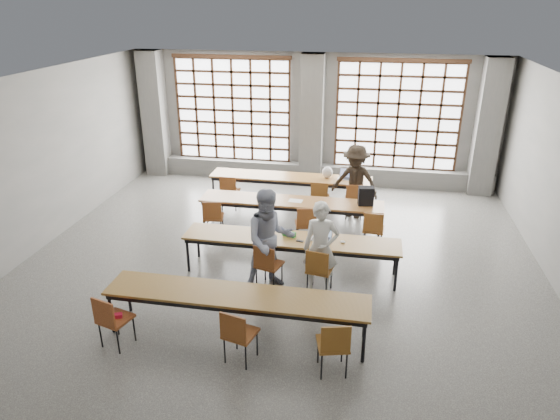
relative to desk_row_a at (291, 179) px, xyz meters
The scene contains 38 objects.
floor 3.60m from the desk_row_a, 85.22° to the right, with size 11.00×11.00×0.00m, color #484846.
ceiling 4.53m from the desk_row_a, 85.22° to the right, with size 11.00×11.00×0.00m, color silver.
wall_back 2.27m from the desk_row_a, 81.51° to the left, with size 10.00×10.00×0.00m, color slate.
wall_left 5.98m from the desk_row_a, 143.15° to the right, with size 11.00×11.00×0.00m, color slate.
column_left 4.66m from the desk_row_a, 158.05° to the left, with size 0.60×0.55×3.50m, color #575755.
column_mid 2.03m from the desk_row_a, 80.13° to the left, with size 0.60×0.55×3.50m, color #575755.
column_right 5.20m from the desk_row_a, 19.46° to the left, with size 0.60×0.55×3.50m, color #575755.
window_left 2.99m from the desk_row_a, 135.89° to the left, with size 3.32×0.12×3.00m.
window_right 3.41m from the desk_row_a, 36.68° to the left, with size 3.32×0.12×3.00m.
sill_ledge 1.85m from the desk_row_a, 80.56° to the left, with size 9.80×0.35×0.50m, color #575755.
desk_row_a is the anchor object (origin of this frame).
desk_row_b 1.59m from the desk_row_a, 80.33° to the right, with size 4.00×0.70×0.73m.
desk_row_c 3.44m from the desk_row_a, 80.54° to the right, with size 4.00×0.70×0.73m.
desk_row_d 5.40m from the desk_row_a, 89.34° to the right, with size 4.00×0.70×0.73m.
chair_back_left 1.54m from the desk_row_a, 155.79° to the right, with size 0.42×0.43×0.88m.
chair_back_mid 1.03m from the desk_row_a, 38.21° to the right, with size 0.42×0.43×0.88m.
chair_back_right 1.73m from the desk_row_a, 21.39° to the right, with size 0.45×0.46×0.88m.
chair_mid_left 2.57m from the desk_row_a, 120.94° to the right, with size 0.49×0.49×0.88m.
chair_mid_centre 2.31m from the desk_row_a, 72.68° to the right, with size 0.50×0.51×0.88m.
chair_mid_right 3.02m from the desk_row_a, 46.86° to the right, with size 0.45×0.46×0.88m.
chair_front_left 4.03m from the desk_row_a, 86.52° to the right, with size 0.52×0.52×0.88m.
chair_front_right 4.19m from the desk_row_a, 74.02° to the right, with size 0.48×0.49×0.88m.
chair_near_left 6.25m from the desk_row_a, 105.42° to the right, with size 0.52×0.52×0.88m.
chair_near_mid 6.03m from the desk_row_a, 87.70° to the right, with size 0.51×0.51×0.88m.
chair_near_right 6.23m from the desk_row_a, 75.29° to the right, with size 0.51×0.51×0.88m.
student_male 4.07m from the desk_row_a, 73.34° to the right, with size 0.61×0.40×1.67m, color silver.
student_female 3.91m from the desk_row_a, 86.10° to the right, with size 0.90×0.70×1.84m, color navy.
student_back 1.69m from the desk_row_a, 17.35° to the right, with size 1.13×0.65×1.75m, color black.
laptop_front 3.47m from the desk_row_a, 71.10° to the right, with size 0.40×0.35×0.26m.
laptop_back 1.37m from the desk_row_a, ahead, with size 0.40×0.35×0.26m.
mouse 3.74m from the desk_row_a, 66.06° to the right, with size 0.10×0.06×0.04m, color white.
green_box 3.36m from the desk_row_a, 81.16° to the right, with size 0.25×0.09×0.09m, color #2A8134.
phone 3.57m from the desk_row_a, 77.96° to the right, with size 0.13×0.06×0.01m, color black.
paper_sheet_a 1.56m from the desk_row_a, 102.32° to the right, with size 0.30×0.21×0.00m, color silver.
paper_sheet_c 1.61m from the desk_row_a, 76.82° to the right, with size 0.30×0.21×0.00m, color white.
backpack 2.42m from the desk_row_a, 39.16° to the right, with size 0.32×0.20×0.40m, color black.
plastic_bag 0.93m from the desk_row_a, ahead, with size 0.26×0.21×0.29m, color silver.
red_pouch 6.17m from the desk_row_a, 105.41° to the right, with size 0.20×0.08×0.06m, color #B31632.
Camera 1 is at (1.56, -8.00, 4.81)m, focal length 32.00 mm.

